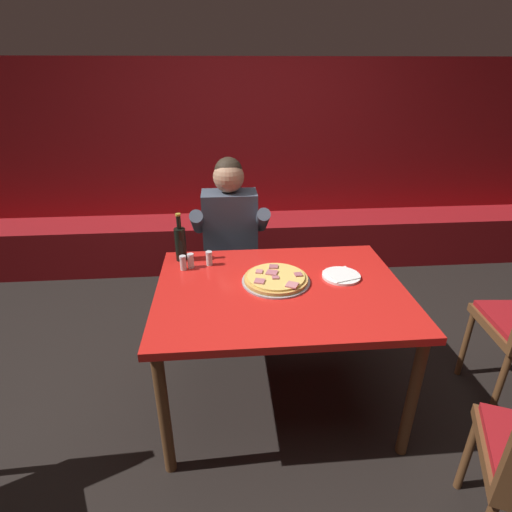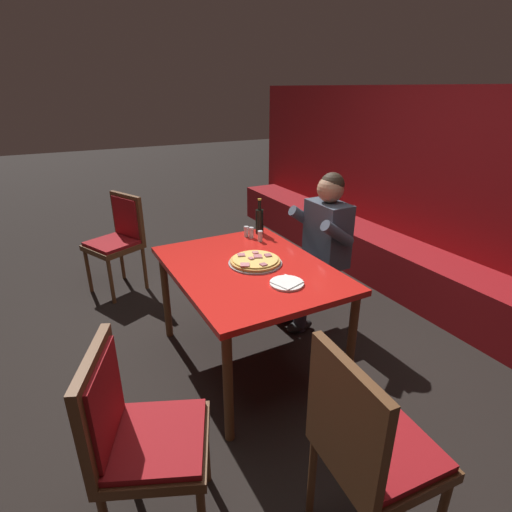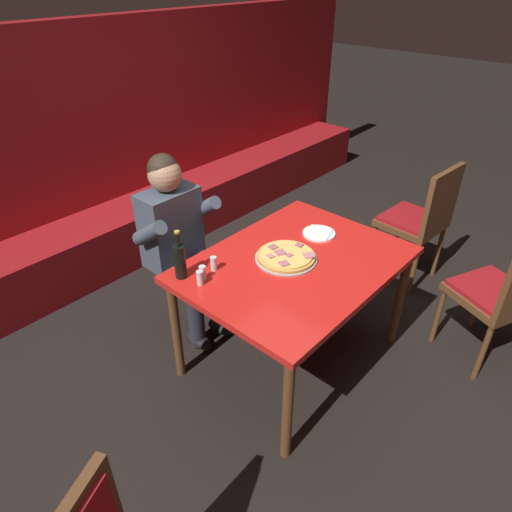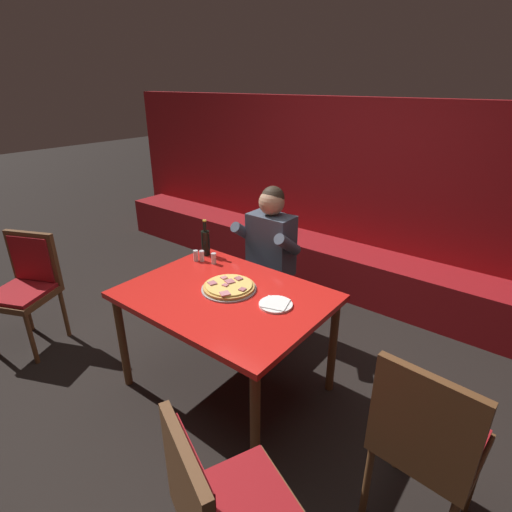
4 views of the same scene
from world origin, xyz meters
TOP-DOWN VIEW (x-y plane):
  - ground_plane at (0.00, 0.00)m, footprint 24.00×24.00m
  - booth_wall_panel at (0.00, 2.18)m, footprint 6.80×0.16m
  - booth_bench at (0.00, 1.86)m, footprint 6.46×0.48m
  - main_dining_table at (0.00, 0.00)m, footprint 1.30×0.98m
  - pizza at (-0.02, 0.06)m, footprint 0.37×0.37m
  - plate_white_paper at (0.35, 0.08)m, footprint 0.21×0.21m
  - beer_bottle at (-0.55, 0.38)m, footprint 0.07×0.07m
  - shaker_oregano at (-0.48, 0.27)m, footprint 0.04×0.04m
  - shaker_black_pepper at (-0.38, 0.29)m, footprint 0.04×0.04m
  - shaker_red_pepper_flakes at (-0.53, 0.25)m, footprint 0.04×0.04m
  - diner_seated_blue_shirt at (-0.24, 0.76)m, footprint 0.53×0.53m
  - dining_chair_by_booth at (-1.64, -0.57)m, footprint 0.58×0.58m
  - dining_chair_far_right at (0.85, -0.96)m, footprint 0.58×0.58m
  - dining_chair_near_right at (1.37, -0.18)m, footprint 0.47×0.47m

SIDE VIEW (x-z plane):
  - ground_plane at x=0.00m, z-range 0.00..0.00m
  - booth_bench at x=0.00m, z-range 0.00..0.46m
  - dining_chair_by_booth at x=-1.64m, z-range 0.08..1.02m
  - dining_chair_far_right at x=0.85m, z-range 0.08..1.03m
  - dining_chair_near_right at x=1.37m, z-range 0.09..1.10m
  - main_dining_table at x=0.00m, z-range 0.30..1.07m
  - diner_seated_blue_shirt at x=-0.24m, z-range 0.07..1.34m
  - plate_white_paper at x=0.35m, z-range 0.76..0.78m
  - pizza at x=-0.02m, z-range 0.76..0.81m
  - shaker_oregano at x=-0.48m, z-range 0.76..0.85m
  - shaker_black_pepper at x=-0.38m, z-range 0.76..0.85m
  - shaker_red_pepper_flakes at x=-0.53m, z-range 0.76..0.85m
  - beer_bottle at x=-0.55m, z-range 0.73..1.02m
  - booth_wall_panel at x=0.00m, z-range 0.00..1.90m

